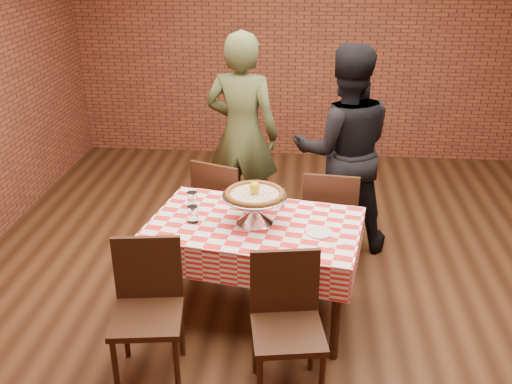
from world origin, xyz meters
TOP-DOWN VIEW (x-y plane):
  - ground at (0.00, 0.00)m, footprint 6.00×6.00m
  - back_wall at (0.00, 3.00)m, footprint 5.50×0.00m
  - table at (-0.27, -0.37)m, footprint 1.56×1.09m
  - tablecloth at (-0.27, -0.37)m, footprint 1.60×1.13m
  - pizza_stand at (-0.27, -0.36)m, footprint 0.51×0.51m
  - pizza at (-0.27, -0.36)m, footprint 0.45×0.45m
  - lemon at (-0.27, -0.36)m, footprint 0.08×0.08m
  - water_glass_left at (-0.70, -0.40)m, footprint 0.09×0.09m
  - water_glass_right at (-0.75, -0.17)m, footprint 0.09×0.09m
  - side_plate at (0.17, -0.48)m, footprint 0.20×0.20m
  - sweetener_packet_a at (0.26, -0.65)m, footprint 0.06×0.05m
  - sweetener_packet_b at (0.30, -0.62)m, footprint 0.06×0.05m
  - condiment_caddy at (-0.13, -0.07)m, footprint 0.11×0.09m
  - chair_near_left at (-0.87, -1.09)m, footprint 0.48×0.48m
  - chair_near_right at (-0.00, -1.15)m, footprint 0.48×0.48m
  - chair_far_left at (-0.59, 0.49)m, footprint 0.55×0.55m
  - chair_far_right at (0.29, 0.35)m, footprint 0.47×0.47m
  - diner_olive at (-0.51, 1.01)m, footprint 0.75×0.56m
  - diner_black at (0.39, 0.74)m, footprint 0.94×0.76m

SIDE VIEW (x-z plane):
  - ground at x=0.00m, z-range 0.00..0.00m
  - table at x=-0.27m, z-range 0.00..0.75m
  - chair_near_right at x=0.00m, z-range 0.00..0.90m
  - chair_near_left at x=-0.87m, z-range 0.00..0.91m
  - chair_far_left at x=-0.59m, z-range 0.00..0.91m
  - chair_far_right at x=0.29m, z-range 0.00..0.91m
  - tablecloth at x=-0.27m, z-range 0.51..0.76m
  - sweetener_packet_a at x=0.26m, z-range 0.76..0.76m
  - sweetener_packet_b at x=0.30m, z-range 0.76..0.76m
  - side_plate at x=0.17m, z-range 0.76..0.77m
  - water_glass_left at x=-0.70m, z-range 0.76..0.88m
  - water_glass_right at x=-0.75m, z-range 0.76..0.88m
  - condiment_caddy at x=-0.13m, z-range 0.76..0.91m
  - pizza_stand at x=-0.27m, z-range 0.76..0.96m
  - diner_black at x=0.39m, z-range 0.00..1.81m
  - diner_olive at x=-0.51m, z-range 0.00..1.86m
  - pizza at x=-0.27m, z-range 0.95..0.98m
  - lemon at x=-0.27m, z-range 0.97..1.07m
  - back_wall at x=0.00m, z-range -1.30..4.20m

